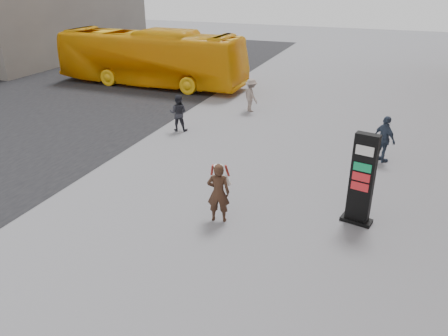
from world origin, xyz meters
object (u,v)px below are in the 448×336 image
(pedestrian_c, at_px, (384,139))
(info_pylon, at_px, (362,180))
(pedestrian_b, at_px, (251,95))
(woman, at_px, (218,192))
(bus, at_px, (150,58))
(pedestrian_a, at_px, (178,113))

(pedestrian_c, bearing_deg, info_pylon, 130.70)
(info_pylon, relative_size, pedestrian_b, 1.60)
(woman, relative_size, bus, 0.15)
(pedestrian_c, bearing_deg, pedestrian_b, 12.05)
(woman, distance_m, pedestrian_a, 8.09)
(bus, bearing_deg, pedestrian_c, -116.97)
(woman, xyz_separation_m, pedestrian_c, (4.18, 6.24, -0.02))
(bus, bearing_deg, woman, -142.67)
(woman, bearing_deg, info_pylon, -173.79)
(bus, distance_m, pedestrian_b, 8.38)
(info_pylon, distance_m, pedestrian_b, 11.24)
(info_pylon, relative_size, bus, 0.22)
(info_pylon, height_order, woman, info_pylon)
(woman, relative_size, pedestrian_a, 1.08)
(info_pylon, bearing_deg, pedestrian_c, 97.13)
(pedestrian_c, bearing_deg, bus, 17.54)
(woman, relative_size, pedestrian_b, 1.06)
(bus, relative_size, pedestrian_b, 7.26)
(info_pylon, distance_m, bus, 18.76)
(info_pylon, xyz_separation_m, pedestrian_a, (-8.35, 5.31, -0.52))
(info_pylon, xyz_separation_m, pedestrian_c, (0.43, 4.90, -0.45))
(info_pylon, height_order, bus, bus)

